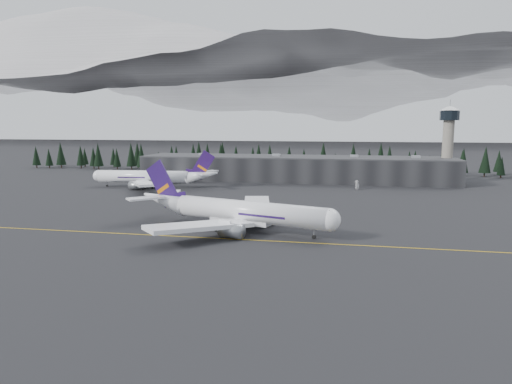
% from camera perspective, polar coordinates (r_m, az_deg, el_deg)
% --- Properties ---
extents(ground, '(1400.00, 1400.00, 0.00)m').
position_cam_1_polar(ground, '(118.29, -1.90, -5.71)').
color(ground, black).
rests_on(ground, ground).
extents(taxiline, '(400.00, 0.40, 0.02)m').
position_cam_1_polar(taxiline, '(116.40, -2.12, -5.94)').
color(taxiline, gold).
rests_on(taxiline, ground).
extents(terminal, '(160.00, 30.00, 12.60)m').
position_cam_1_polar(terminal, '(239.20, 4.91, 2.96)').
color(terminal, black).
rests_on(terminal, ground).
extents(control_tower, '(10.00, 10.00, 37.70)m').
position_cam_1_polar(control_tower, '(244.68, 22.90, 6.47)').
color(control_tower, gray).
rests_on(control_tower, ground).
extents(treeline, '(360.00, 20.00, 15.00)m').
position_cam_1_polar(treeline, '(275.77, 5.77, 3.92)').
color(treeline, black).
rests_on(treeline, ground).
extents(mountain_ridge, '(4400.00, 900.00, 420.00)m').
position_cam_1_polar(mountain_ridge, '(1112.38, 9.96, 6.79)').
color(mountain_ridge, white).
rests_on(mountain_ridge, ground).
extents(jet_main, '(61.66, 55.81, 18.56)m').
position_cam_1_polar(jet_main, '(126.83, -2.96, -2.33)').
color(jet_main, white).
rests_on(jet_main, ground).
extents(jet_parked, '(59.76, 54.98, 17.58)m').
position_cam_1_polar(jet_parked, '(216.24, -12.63, 1.86)').
color(jet_parked, white).
rests_on(jet_parked, ground).
extents(gse_vehicle_a, '(2.58, 5.21, 1.42)m').
position_cam_1_polar(gse_vehicle_a, '(230.01, -8.62, 1.28)').
color(gse_vehicle_a, '#B8B9BB').
rests_on(gse_vehicle_a, ground).
extents(gse_vehicle_b, '(4.53, 3.48, 1.44)m').
position_cam_1_polar(gse_vehicle_b, '(209.71, 12.55, 0.50)').
color(gse_vehicle_b, white).
rests_on(gse_vehicle_b, ground).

